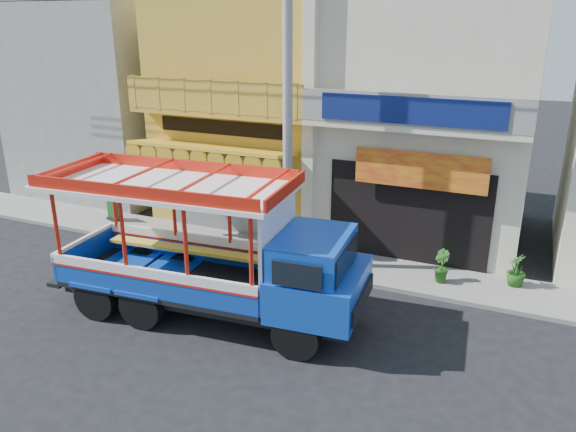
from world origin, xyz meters
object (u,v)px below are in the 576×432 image
object	(u,v)px
potted_plant_b	(441,266)
potted_plant_c	(517,270)
utility_pole	(293,90)
songthaew_truck	(228,254)
green_sign	(113,210)

from	to	relation	value
potted_plant_b	potted_plant_c	world-z (taller)	potted_plant_b
utility_pole	songthaew_truck	distance (m)	4.69
green_sign	potted_plant_b	world-z (taller)	green_sign
green_sign	potted_plant_b	bearing A→B (deg)	-1.47
green_sign	potted_plant_c	distance (m)	13.15
utility_pole	potted_plant_b	bearing A→B (deg)	8.77
utility_pole	potted_plant_c	size ratio (longest dim) A/B	32.06
potted_plant_b	potted_plant_c	size ratio (longest dim) A/B	1.00
potted_plant_c	potted_plant_b	bearing A→B (deg)	-74.10
potted_plant_b	potted_plant_c	distance (m)	1.94
songthaew_truck	green_sign	xyz separation A→B (m)	(-7.05, 4.20, -1.19)
green_sign	potted_plant_c	size ratio (longest dim) A/B	1.02
potted_plant_c	green_sign	bearing A→B (deg)	-89.39
green_sign	potted_plant_c	bearing A→B (deg)	1.12
songthaew_truck	green_sign	bearing A→B (deg)	149.24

